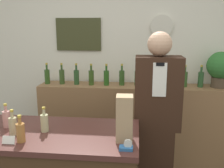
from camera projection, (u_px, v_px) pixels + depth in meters
name	position (u px, v px, depth m)	size (l,w,h in m)	color
back_wall	(116.00, 55.00, 3.24)	(5.20, 0.09, 2.70)	silver
back_shelf	(133.00, 124.00, 3.17)	(2.33, 0.37, 1.01)	#8E6642
shopkeeper	(157.00, 121.00, 2.36)	(0.42, 0.26, 1.67)	#331E14
potted_plant	(221.00, 68.00, 2.91)	(0.32, 0.32, 0.42)	#4C3D2D
paper_bag	(124.00, 118.00, 1.75)	(0.12, 0.12, 0.33)	tan
tape_dispenser	(127.00, 147.00, 1.64)	(0.09, 0.06, 0.07)	#2D66A8
price_card_right	(9.00, 140.00, 1.72)	(0.09, 0.02, 0.06)	white
counter_bottle_2	(6.00, 118.00, 2.00)	(0.06, 0.06, 0.20)	tan
counter_bottle_3	(13.00, 125.00, 1.86)	(0.06, 0.06, 0.20)	tan
counter_bottle_4	(21.00, 132.00, 1.74)	(0.06, 0.06, 0.20)	#A46D35
counter_bottle_5	(44.00, 122.00, 1.92)	(0.06, 0.06, 0.20)	tan
shelf_bottle_0	(47.00, 76.00, 3.13)	(0.07, 0.07, 0.26)	#2E511F
shelf_bottle_1	(62.00, 76.00, 3.12)	(0.07, 0.07, 0.26)	#344D22
shelf_bottle_2	(76.00, 77.00, 3.10)	(0.07, 0.07, 0.26)	#284B26
shelf_bottle_3	(91.00, 77.00, 3.07)	(0.07, 0.07, 0.26)	#314C1C
shelf_bottle_4	(106.00, 77.00, 3.05)	(0.07, 0.07, 0.26)	#26551C
shelf_bottle_5	(122.00, 77.00, 3.06)	(0.07, 0.07, 0.26)	#2D4F20
shelf_bottle_6	(137.00, 77.00, 3.04)	(0.07, 0.07, 0.26)	#265427
shelf_bottle_7	(153.00, 78.00, 3.00)	(0.07, 0.07, 0.26)	#31521C
shelf_bottle_8	(169.00, 78.00, 2.98)	(0.07, 0.07, 0.26)	#345122
shelf_bottle_9	(185.00, 79.00, 2.97)	(0.07, 0.07, 0.26)	#2E5121
shelf_bottle_10	(201.00, 79.00, 2.96)	(0.07, 0.07, 0.26)	#29502A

